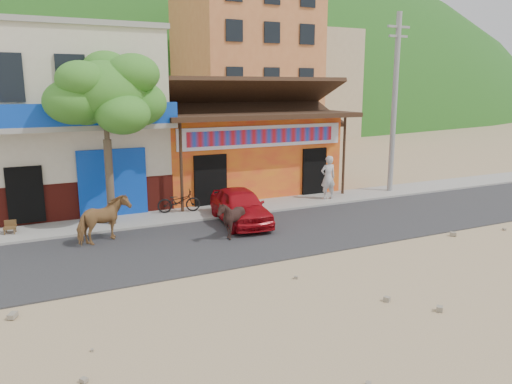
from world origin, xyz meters
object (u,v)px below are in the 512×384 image
Objects in this scene: cow_tan at (104,220)px; cafe_chair_right at (9,222)px; cow_dark at (232,219)px; red_car at (240,206)px; utility_pole at (394,104)px; scooter at (179,201)px; tree at (107,139)px; pedestrian at (328,177)px.

cafe_chair_right is at bearing 24.26° from cow_tan.
cow_tan is at bearing -27.81° from cafe_chair_right.
cow_tan reaches higher than cow_dark.
cafe_chair_right is at bearing 171.77° from red_car.
scooter is (-10.15, 0.36, -3.57)m from utility_pole.
cow_dark is 3.85m from scooter.
cow_dark is (3.24, -3.24, -2.44)m from tree.
cow_dark is (-9.56, -3.44, -3.44)m from utility_pole.
pedestrian is at bearing -176.67° from utility_pole.
cow_tan reaches higher than scooter.
cow_tan is (-0.57, -1.83, -2.35)m from tree.
cafe_chair_right is (-5.92, -0.32, -0.03)m from scooter.
pedestrian reaches higher than cafe_chair_right.
tree is at bearing -45.40° from cow_tan.
pedestrian is (4.92, 1.67, 0.38)m from red_car.
pedestrian is (-3.64, -0.21, -3.06)m from utility_pole.
cow_dark is (3.81, -1.40, -0.08)m from cow_tan.
utility_pole is 10.72m from cow_dark.
cafe_chair_right is (-12.44, 0.26, -0.55)m from pedestrian.
cafe_chair_right is at bearing -108.39° from cow_dark.
pedestrian reaches higher than red_car.
tree is 0.75× the size of utility_pole.
tree is at bearing -179.10° from utility_pole.
tree is 7.56× the size of cafe_chair_right.
red_car reaches higher than cafe_chair_right.
scooter is at bearing -0.06° from pedestrian.
scooter is 6.56m from pedestrian.
utility_pole is 4.87× the size of scooter.
cow_dark is at bearing -116.75° from red_car.
cow_tan is 0.46× the size of red_car.
pedestrian is (9.16, -0.01, -2.06)m from tree.
utility_pole reaches higher than red_car.
cow_dark is 1.85m from red_car.
cafe_chair_right is at bearing 179.83° from utility_pole.
utility_pole reaches higher than pedestrian.
red_car is 2.76m from scooter.
scooter is at bearing 131.56° from red_car.
red_car is at bearing -133.23° from scooter.
cow_dark is at bearing -138.46° from cow_tan.
red_car is (1.00, 1.55, -0.00)m from cow_dark.
tree is 5.19m from cow_dark.
red_car is (4.25, -1.68, -2.44)m from tree.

